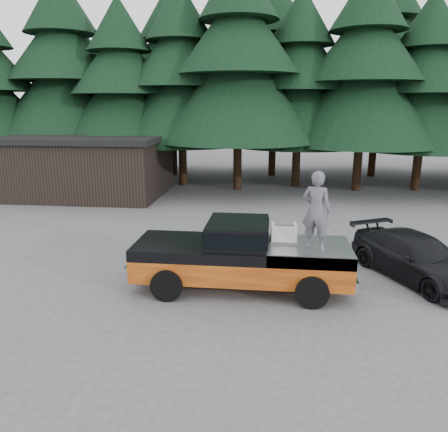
# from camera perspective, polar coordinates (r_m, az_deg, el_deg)

# --- Properties ---
(ground) EXTENTS (120.00, 120.00, 0.00)m
(ground) POSITION_cam_1_polar(r_m,az_deg,el_deg) (12.27, 0.61, -9.45)
(ground) COLOR #4D4C4F
(ground) RESTS_ON ground
(pickup_truck) EXTENTS (6.00, 2.04, 1.33)m
(pickup_truck) POSITION_cam_1_polar(r_m,az_deg,el_deg) (12.06, 2.26, -6.47)
(pickup_truck) COLOR #C8661A
(pickup_truck) RESTS_ON ground
(truck_cab) EXTENTS (1.66, 1.90, 0.59)m
(truck_cab) POSITION_cam_1_polar(r_m,az_deg,el_deg) (11.76, 1.82, -2.08)
(truck_cab) COLOR black
(truck_cab) RESTS_ON pickup_truck
(air_compressor) EXTENTS (0.69, 0.58, 0.46)m
(air_compressor) POSITION_cam_1_polar(r_m,az_deg,el_deg) (11.95, 7.81, -2.25)
(air_compressor) COLOR silver
(air_compressor) RESTS_ON pickup_truck
(man_on_bed) EXTENTS (0.87, 0.72, 2.04)m
(man_on_bed) POSITION_cam_1_polar(r_m,az_deg,el_deg) (11.30, 11.97, 0.72)
(man_on_bed) COLOR #55555C
(man_on_bed) RESTS_ON pickup_truck
(parked_car) EXTENTS (3.61, 4.77, 1.29)m
(parked_car) POSITION_cam_1_polar(r_m,az_deg,el_deg) (13.91, 23.82, -4.95)
(parked_car) COLOR black
(parked_car) RESTS_ON ground
(utility_building) EXTENTS (8.40, 6.40, 3.30)m
(utility_building) POSITION_cam_1_polar(r_m,az_deg,el_deg) (25.50, -17.07, 6.39)
(utility_building) COLOR black
(utility_building) RESTS_ON ground
(treeline) EXTENTS (60.15, 16.05, 17.50)m
(treeline) POSITION_cam_1_polar(r_m,az_deg,el_deg) (28.49, 5.39, 19.95)
(treeline) COLOR black
(treeline) RESTS_ON ground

